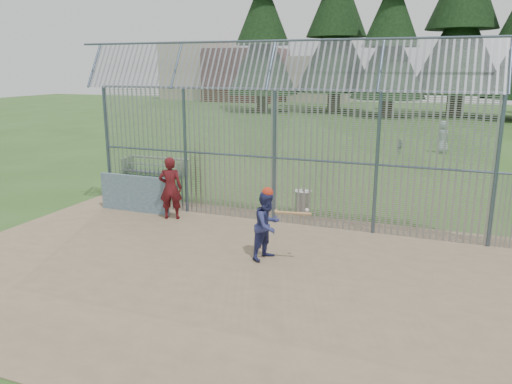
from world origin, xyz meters
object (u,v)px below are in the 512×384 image
at_px(dugout_wall, 134,193).
at_px(bleacher, 155,166).
at_px(batter, 267,225).
at_px(onlooker, 171,188).
at_px(trash_can, 303,202).

distance_m(dugout_wall, bleacher, 5.75).
bearing_deg(batter, onlooker, 81.86).
height_order(dugout_wall, batter, batter).
xyz_separation_m(trash_can, bleacher, (-7.69, 3.30, 0.03)).
relative_size(trash_can, bleacher, 0.27).
height_order(batter, onlooker, onlooker).
bearing_deg(onlooker, trash_can, -169.66).
bearing_deg(dugout_wall, trash_can, 19.83).
bearing_deg(bleacher, trash_can, -23.24).
distance_m(dugout_wall, onlooker, 1.59).
height_order(dugout_wall, onlooker, onlooker).
distance_m(dugout_wall, trash_can, 5.49).
relative_size(batter, trash_can, 2.07).
bearing_deg(trash_can, dugout_wall, -160.17).
height_order(batter, bleacher, batter).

